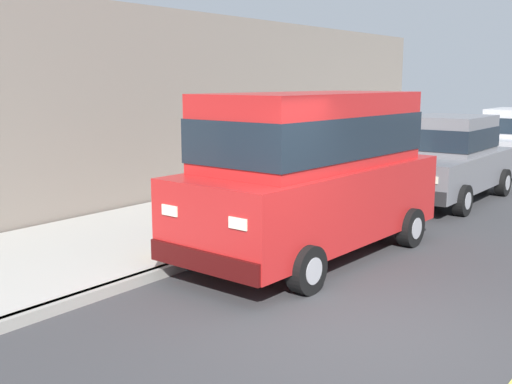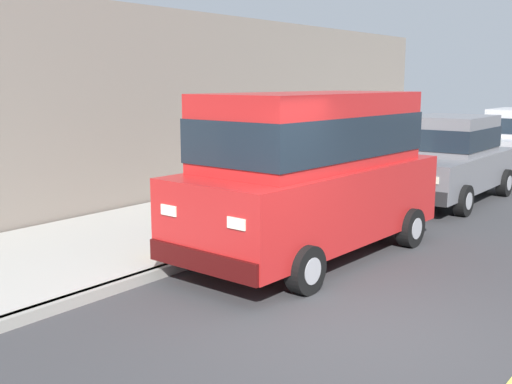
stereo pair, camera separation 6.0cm
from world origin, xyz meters
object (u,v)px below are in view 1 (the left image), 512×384
at_px(car_red_van, 312,167).
at_px(fire_hydrant, 162,232).
at_px(dog_tan, 185,201).
at_px(car_grey_sedan, 446,157).

distance_m(car_red_van, fire_hydrant, 2.47).
bearing_deg(fire_hydrant, dog_tan, 126.68).
relative_size(car_red_van, fire_hydrant, 6.85).
relative_size(dog_tan, fire_hydrant, 0.97).
bearing_deg(car_grey_sedan, fire_hydrant, -101.46).
xyz_separation_m(dog_tan, fire_hydrant, (1.59, -2.13, 0.05)).
bearing_deg(dog_tan, fire_hydrant, -53.32).
bearing_deg(car_red_van, fire_hydrant, -132.00).
distance_m(car_red_van, dog_tan, 3.29).
distance_m(dog_tan, fire_hydrant, 2.65).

